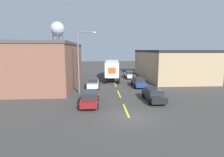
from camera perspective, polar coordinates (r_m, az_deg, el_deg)
ground_plane at (r=16.26m, az=5.55°, el=-12.49°), size 160.00×160.00×0.00m
road_centerline at (r=24.34m, az=2.30°, el=-5.02°), size 0.20×17.36×0.01m
warehouse_left at (r=32.48m, az=-22.56°, el=4.32°), size 12.50×18.47×7.20m
warehouse_right at (r=40.18m, az=18.13°, el=4.54°), size 11.41×19.60×6.01m
semi_truck at (r=36.52m, az=-0.04°, el=3.38°), size 3.51×12.37×3.80m
parked_car_left_far at (r=28.25m, az=-6.18°, el=-1.43°), size 1.95×4.79×1.54m
parked_car_left_near at (r=19.54m, az=-7.27°, el=-6.30°), size 1.95×4.79×1.54m
parked_car_right_far at (r=38.04m, az=5.76°, el=1.34°), size 1.95×4.79×1.54m
parked_car_right_mid at (r=29.25m, az=8.67°, el=-1.11°), size 1.95×4.79×1.54m
parked_car_right_near at (r=21.42m, az=13.41°, el=-5.10°), size 1.95×4.79×1.54m
water_tower at (r=73.44m, az=-17.38°, el=15.05°), size 5.35×5.35×16.85m
street_lamp at (r=24.48m, az=-10.29°, el=6.66°), size 2.64×0.32×8.59m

